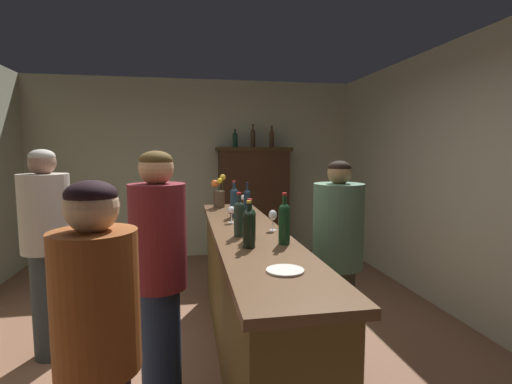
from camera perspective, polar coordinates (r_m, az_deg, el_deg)
floor at (r=3.18m, az=-6.51°, el=-25.15°), size 8.57×8.57×0.00m
wall_back at (r=6.08m, az=-8.86°, el=3.40°), size 5.00×0.12×2.73m
bar_counter at (r=3.10m, az=-1.01°, el=-15.18°), size 0.55×3.03×1.03m
display_cabinet at (r=5.91m, az=-0.37°, el=-1.27°), size 1.13×0.41×1.70m
wine_bottle_pinot at (r=3.64m, az=-1.31°, el=-1.39°), size 0.07×0.07×0.32m
wine_bottle_rose at (r=2.64m, az=-0.90°, el=-4.49°), size 0.08×0.08×0.29m
wine_bottle_chardonnay at (r=3.57m, az=-3.25°, el=-1.35°), size 0.08×0.08×0.34m
wine_bottle_merlot at (r=2.44m, az=-1.05°, el=-5.22°), size 0.08×0.08×0.30m
wine_bottle_malbec at (r=2.77m, az=-2.51°, el=-3.68°), size 0.08×0.08×0.32m
wine_bottle_riesling at (r=2.54m, az=4.22°, el=-4.39°), size 0.08×0.08×0.34m
wine_glass_front at (r=2.97m, az=2.50°, el=-3.55°), size 0.06×0.06×0.16m
wine_glass_mid at (r=3.85m, az=-2.72°, el=-1.49°), size 0.06×0.06×0.14m
wine_glass_rear at (r=3.29m, az=-3.65°, el=-2.85°), size 0.07×0.07×0.14m
wine_glass_spare at (r=4.09m, az=-1.80°, el=-0.96°), size 0.07×0.07×0.15m
flower_arrangement at (r=4.19m, az=-5.55°, el=-0.26°), size 0.16×0.15×0.36m
cheese_plate at (r=2.00m, az=4.33°, el=-11.53°), size 0.20×0.20×0.01m
display_bottle_left at (r=5.82m, az=-3.12°, el=7.84°), size 0.08×0.08×0.27m
display_bottle_midleft at (r=5.86m, az=-0.45°, el=8.13°), size 0.07×0.07×0.35m
display_bottle_center at (r=5.92m, az=2.35°, el=8.03°), size 0.07×0.07×0.32m
patron_in_grey at (r=2.42m, az=-14.18°, el=-11.67°), size 0.33×0.33×1.65m
patron_in_navy at (r=1.78m, az=-22.36°, el=-20.96°), size 0.33×0.33×1.54m
patron_near_entrance at (r=3.46m, az=-28.58°, el=-6.94°), size 0.37×0.37×1.66m
bartender at (r=2.93m, az=11.99°, el=-9.65°), size 0.37×0.37×1.58m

